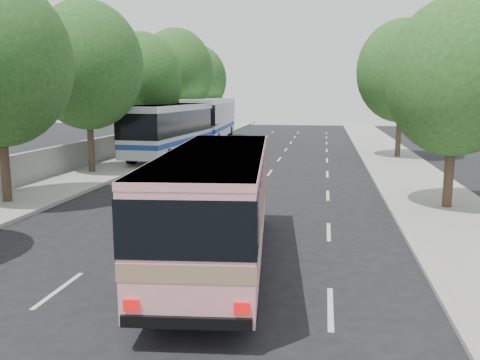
% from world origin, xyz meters
% --- Properties ---
extents(ground, '(120.00, 120.00, 0.00)m').
position_xyz_m(ground, '(0.00, 0.00, 0.00)').
color(ground, black).
rests_on(ground, ground).
extents(sidewalk_left, '(4.00, 90.00, 0.15)m').
position_xyz_m(sidewalk_left, '(-8.50, 20.00, 0.07)').
color(sidewalk_left, '#9E998E').
rests_on(sidewalk_left, ground).
extents(sidewalk_right, '(4.00, 90.00, 0.12)m').
position_xyz_m(sidewalk_right, '(8.50, 20.00, 0.06)').
color(sidewalk_right, '#9E998E').
rests_on(sidewalk_right, ground).
extents(low_wall, '(0.30, 90.00, 1.50)m').
position_xyz_m(low_wall, '(-10.30, 20.00, 0.90)').
color(low_wall, '#9E998E').
rests_on(low_wall, sidewalk_left).
extents(tree_left_c, '(6.00, 6.00, 9.35)m').
position_xyz_m(tree_left_c, '(-8.62, 13.94, 6.12)').
color(tree_left_c, '#38281E').
rests_on(tree_left_c, ground).
extents(tree_left_d, '(5.52, 5.52, 8.60)m').
position_xyz_m(tree_left_d, '(-8.52, 21.94, 5.63)').
color(tree_left_d, '#38281E').
rests_on(tree_left_d, ground).
extents(tree_left_e, '(6.30, 6.30, 9.82)m').
position_xyz_m(tree_left_e, '(-8.42, 29.94, 6.43)').
color(tree_left_e, '#38281E').
rests_on(tree_left_e, ground).
extents(tree_left_f, '(5.88, 5.88, 9.16)m').
position_xyz_m(tree_left_f, '(-8.62, 37.94, 6.00)').
color(tree_left_f, '#38281E').
rests_on(tree_left_f, ground).
extents(tree_right_near, '(5.10, 5.10, 7.95)m').
position_xyz_m(tree_right_near, '(8.78, 7.94, 5.20)').
color(tree_right_near, '#38281E').
rests_on(tree_right_near, ground).
extents(tree_right_far, '(6.00, 6.00, 9.35)m').
position_xyz_m(tree_right_far, '(9.08, 23.94, 6.12)').
color(tree_right_far, '#38281E').
rests_on(tree_right_far, ground).
extents(pink_bus, '(3.30, 9.57, 2.99)m').
position_xyz_m(pink_bus, '(1.30, 0.31, 1.86)').
color(pink_bus, pink).
rests_on(pink_bus, ground).
extents(pink_taxi, '(1.57, 3.88, 1.32)m').
position_xyz_m(pink_taxi, '(-1.10, 6.00, 0.66)').
color(pink_taxi, '#E21359').
rests_on(pink_taxi, ground).
extents(white_pickup, '(2.66, 6.07, 1.74)m').
position_xyz_m(white_pickup, '(-2.00, 10.70, 0.87)').
color(white_pickup, white).
rests_on(white_pickup, ground).
extents(tour_coach_front, '(3.38, 12.45, 3.69)m').
position_xyz_m(tour_coach_front, '(-6.30, 21.64, 2.22)').
color(tour_coach_front, silver).
rests_on(tour_coach_front, ground).
extents(tour_coach_rear, '(3.66, 13.39, 3.96)m').
position_xyz_m(tour_coach_rear, '(-6.30, 33.40, 2.39)').
color(tour_coach_rear, white).
rests_on(tour_coach_rear, ground).
extents(taxi_roof_sign, '(0.55, 0.18, 0.18)m').
position_xyz_m(taxi_roof_sign, '(-1.10, 6.00, 1.41)').
color(taxi_roof_sign, silver).
rests_on(taxi_roof_sign, pink_taxi).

